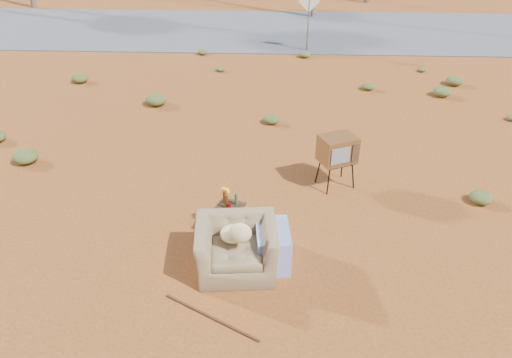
{
  "coord_description": "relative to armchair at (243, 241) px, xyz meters",
  "views": [
    {
      "loc": [
        0.45,
        -6.64,
        5.46
      ],
      "look_at": [
        0.09,
        1.17,
        0.8
      ],
      "focal_mm": 35.0,
      "sensor_mm": 36.0,
      "label": 1
    }
  ],
  "objects": [
    {
      "name": "scrub_patch",
      "position": [
        -0.78,
        4.73,
        -0.38
      ],
      "size": [
        17.49,
        8.07,
        0.33
      ],
      "color": "#485726",
      "rests_on": "ground"
    },
    {
      "name": "road_sign",
      "position": [
        1.55,
        12.32,
        0.98
      ],
      "size": [
        0.78,
        0.06,
        2.19
      ],
      "color": "brown",
      "rests_on": "ground"
    },
    {
      "name": "highway",
      "position": [
        0.05,
        15.32,
        -0.5
      ],
      "size": [
        140.0,
        7.0,
        0.04
      ],
      "primitive_type": "cube",
      "color": "#565659",
      "rests_on": "ground"
    },
    {
      "name": "armchair",
      "position": [
        0.0,
        0.0,
        0.0
      ],
      "size": [
        1.57,
        1.1,
        1.12
      ],
      "rotation": [
        0.0,
        0.0,
        0.1
      ],
      "color": "olive",
      "rests_on": "ground"
    },
    {
      "name": "tv_unit",
      "position": [
        1.72,
        2.65,
        0.31
      ],
      "size": [
        0.86,
        0.79,
        1.12
      ],
      "rotation": [
        0.0,
        0.0,
        0.43
      ],
      "color": "black",
      "rests_on": "ground"
    },
    {
      "name": "ground",
      "position": [
        0.05,
        0.32,
        -0.52
      ],
      "size": [
        140.0,
        140.0,
        0.0
      ],
      "primitive_type": "plane",
      "color": "#944B1D",
      "rests_on": "ground"
    },
    {
      "name": "rusty_bar",
      "position": [
        -0.4,
        -1.16,
        -0.5
      ],
      "size": [
        1.47,
        0.86,
        0.04
      ],
      "primitive_type": "cylinder",
      "rotation": [
        0.0,
        1.57,
        -0.52
      ],
      "color": "#4E2814",
      "rests_on": "ground"
    },
    {
      "name": "side_table",
      "position": [
        -0.32,
        0.86,
        0.14
      ],
      "size": [
        0.57,
        0.57,
        0.91
      ],
      "rotation": [
        0.0,
        0.0,
        -0.36
      ],
      "color": "#392314",
      "rests_on": "ground"
    }
  ]
}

